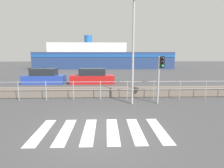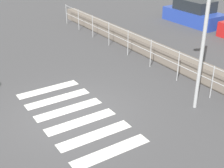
{
  "view_description": "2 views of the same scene",
  "coord_description": "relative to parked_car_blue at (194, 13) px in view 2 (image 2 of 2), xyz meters",
  "views": [
    {
      "loc": [
        0.34,
        -6.34,
        2.86
      ],
      "look_at": [
        0.65,
        2.0,
        1.5
      ],
      "focal_mm": 28.0,
      "sensor_mm": 36.0,
      "label": 1
    },
    {
      "loc": [
        8.23,
        -3.72,
        5.48
      ],
      "look_at": [
        0.89,
        1.0,
        1.2
      ],
      "focal_mm": 50.0,
      "sensor_mm": 36.0,
      "label": 2
    }
  ],
  "objects": [
    {
      "name": "ground_plane",
      "position": [
        5.99,
        -11.79,
        -0.67
      ],
      "size": [
        160.0,
        160.0,
        0.0
      ],
      "primitive_type": "plane",
      "color": "#424244"
    },
    {
      "name": "crosswalk",
      "position": [
        6.14,
        -11.79,
        -0.66
      ],
      "size": [
        4.95,
        2.4,
        0.01
      ],
      "color": "silver",
      "rests_on": "ground_plane"
    },
    {
      "name": "seawall",
      "position": [
        5.99,
        -6.2,
        -0.32
      ],
      "size": [
        23.12,
        0.55,
        0.69
      ],
      "color": "#6B6056",
      "rests_on": "ground_plane"
    },
    {
      "name": "harbor_fence",
      "position": [
        5.99,
        -7.07,
        0.16
      ],
      "size": [
        20.84,
        0.04,
        1.26
      ],
      "color": "#9EA0A3",
      "rests_on": "ground_plane"
    },
    {
      "name": "parked_car_blue",
      "position": [
        0.0,
        0.0,
        0.0
      ],
      "size": [
        4.13,
        1.75,
        1.56
      ],
      "color": "#233D9E",
      "rests_on": "ground_plane"
    }
  ]
}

